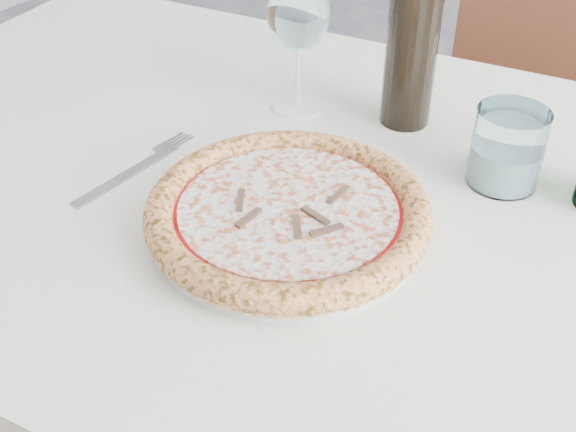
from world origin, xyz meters
name	(u,v)px	position (x,y,z in m)	size (l,w,h in m)	color
dining_table	(329,240)	(0.07, -0.02, 0.67)	(1.61, 1.06, 0.76)	brown
chair_far	(514,113)	(0.10, 0.71, 0.53)	(0.49, 0.49, 0.93)	brown
plate	(288,224)	(0.07, -0.12, 0.76)	(0.31, 0.31, 0.02)	silver
pizza	(288,212)	(0.07, -0.12, 0.78)	(0.33, 0.33, 0.03)	#E2BC7C
fork	(135,169)	(-0.17, -0.12, 0.76)	(0.03, 0.22, 0.00)	gray
wine_glass	(298,17)	(-0.08, 0.14, 0.90)	(0.09, 0.09, 0.20)	white
tumbler	(506,152)	(0.24, 0.11, 0.80)	(0.09, 0.09, 0.10)	white
wine_bottle	(413,40)	(0.07, 0.19, 0.88)	(0.07, 0.07, 0.29)	black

